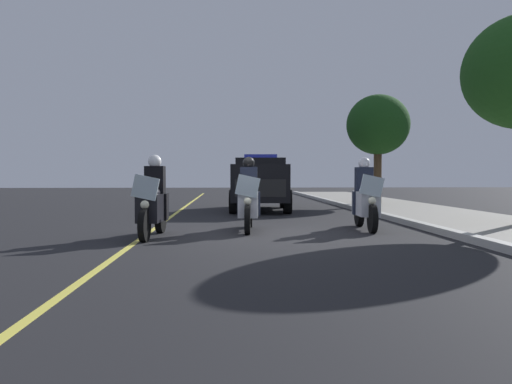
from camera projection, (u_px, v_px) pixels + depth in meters
ground_plane at (258, 235)px, 10.61m from camera, size 80.00×80.00×0.00m
curb_strip at (439, 230)px, 10.83m from camera, size 48.00×0.24×0.15m
lane_stripe_center at (145, 235)px, 10.47m from camera, size 48.00×0.12×0.01m
police_motorcycle_lead_left at (153, 204)px, 10.15m from camera, size 2.14×0.61×1.72m
police_motorcycle_lead_right at (249, 201)px, 11.33m from camera, size 2.14×0.61×1.72m
police_motorcycle_trailing at (365, 200)px, 11.60m from camera, size 2.14×0.61×1.72m
police_suv at (261, 181)px, 17.89m from camera, size 5.02×2.34×2.05m
tree_far_back at (378, 125)px, 20.45m from camera, size 2.62×2.62×4.55m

